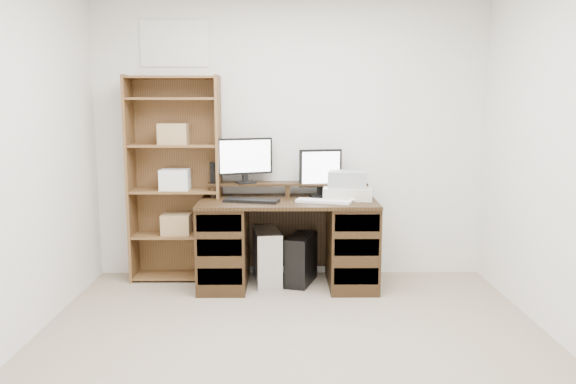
{
  "coord_description": "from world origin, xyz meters",
  "views": [
    {
      "loc": [
        -0.06,
        -3.06,
        1.55
      ],
      "look_at": [
        -0.02,
        1.43,
        0.85
      ],
      "focal_mm": 35.0,
      "sensor_mm": 36.0,
      "label": 1
    }
  ],
  "objects_px": {
    "tower_silver": "(267,256)",
    "monitor_small": "(320,171)",
    "tower_black": "(301,259)",
    "monitor_wide": "(245,158)",
    "printer": "(347,193)",
    "desk": "(288,241)",
    "bookshelf": "(176,177)"
  },
  "relations": [
    {
      "from": "bookshelf",
      "to": "monitor_wide",
      "type": "bearing_deg",
      "value": -2.69
    },
    {
      "from": "monitor_wide",
      "to": "monitor_small",
      "type": "xyz_separation_m",
      "value": [
        0.66,
        -0.01,
        -0.11
      ]
    },
    {
      "from": "tower_silver",
      "to": "tower_black",
      "type": "xyz_separation_m",
      "value": [
        0.3,
        -0.01,
        -0.02
      ]
    },
    {
      "from": "desk",
      "to": "tower_black",
      "type": "height_order",
      "value": "desk"
    },
    {
      "from": "desk",
      "to": "monitor_wide",
      "type": "bearing_deg",
      "value": 153.7
    },
    {
      "from": "desk",
      "to": "monitor_wide",
      "type": "relative_size",
      "value": 3.18
    },
    {
      "from": "desk",
      "to": "bookshelf",
      "type": "height_order",
      "value": "bookshelf"
    },
    {
      "from": "tower_silver",
      "to": "tower_black",
      "type": "distance_m",
      "value": 0.3
    },
    {
      "from": "tower_silver",
      "to": "tower_black",
      "type": "bearing_deg",
      "value": -10.39
    },
    {
      "from": "monitor_wide",
      "to": "monitor_small",
      "type": "bearing_deg",
      "value": -22.56
    },
    {
      "from": "monitor_wide",
      "to": "printer",
      "type": "distance_m",
      "value": 0.94
    },
    {
      "from": "tower_silver",
      "to": "bookshelf",
      "type": "height_order",
      "value": "bookshelf"
    },
    {
      "from": "monitor_small",
      "to": "tower_silver",
      "type": "relative_size",
      "value": 0.88
    },
    {
      "from": "printer",
      "to": "tower_black",
      "type": "distance_m",
      "value": 0.71
    },
    {
      "from": "tower_silver",
      "to": "monitor_small",
      "type": "bearing_deg",
      "value": 5.56
    },
    {
      "from": "tower_black",
      "to": "desk",
      "type": "bearing_deg",
      "value": -138.88
    },
    {
      "from": "printer",
      "to": "tower_silver",
      "type": "xyz_separation_m",
      "value": [
        -0.69,
        0.03,
        -0.56
      ]
    },
    {
      "from": "desk",
      "to": "monitor_small",
      "type": "bearing_deg",
      "value": 31.56
    },
    {
      "from": "printer",
      "to": "tower_black",
      "type": "xyz_separation_m",
      "value": [
        -0.39,
        0.01,
        -0.59
      ]
    },
    {
      "from": "monitor_small",
      "to": "bookshelf",
      "type": "xyz_separation_m",
      "value": [
        -1.28,
        0.04,
        -0.06
      ]
    },
    {
      "from": "tower_silver",
      "to": "tower_black",
      "type": "relative_size",
      "value": 1.02
    },
    {
      "from": "desk",
      "to": "tower_black",
      "type": "xyz_separation_m",
      "value": [
        0.12,
        0.05,
        -0.18
      ]
    },
    {
      "from": "bookshelf",
      "to": "tower_silver",
      "type": "bearing_deg",
      "value": -10.45
    },
    {
      "from": "tower_silver",
      "to": "bookshelf",
      "type": "distance_m",
      "value": 1.07
    },
    {
      "from": "tower_silver",
      "to": "bookshelf",
      "type": "relative_size",
      "value": 0.26
    },
    {
      "from": "printer",
      "to": "bookshelf",
      "type": "height_order",
      "value": "bookshelf"
    },
    {
      "from": "monitor_small",
      "to": "tower_silver",
      "type": "distance_m",
      "value": 0.88
    },
    {
      "from": "printer",
      "to": "tower_silver",
      "type": "height_order",
      "value": "printer"
    },
    {
      "from": "bookshelf",
      "to": "tower_black",
      "type": "bearing_deg",
      "value": -8.3
    },
    {
      "from": "desk",
      "to": "tower_silver",
      "type": "relative_size",
      "value": 3.17
    },
    {
      "from": "desk",
      "to": "monitor_wide",
      "type": "height_order",
      "value": "monitor_wide"
    },
    {
      "from": "bookshelf",
      "to": "monitor_small",
      "type": "bearing_deg",
      "value": -1.61
    }
  ]
}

